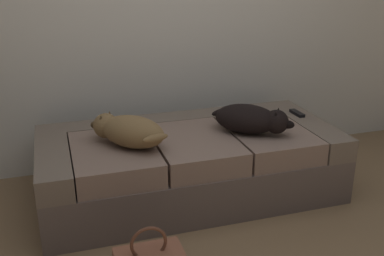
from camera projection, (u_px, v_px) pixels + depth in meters
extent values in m
cube|color=#655853|center=(190.00, 173.00, 3.09)|extent=(1.94, 0.91, 0.30)
cube|color=#74665A|center=(53.00, 159.00, 2.77)|extent=(0.20, 0.91, 0.15)
cube|color=#74665A|center=(306.00, 129.00, 3.26)|extent=(0.20, 0.91, 0.15)
cube|color=#74665A|center=(175.00, 125.00, 3.33)|extent=(1.54, 0.20, 0.15)
cube|color=gray|center=(114.00, 159.00, 2.78)|extent=(0.50, 0.69, 0.15)
cube|color=gray|center=(194.00, 149.00, 2.93)|extent=(0.50, 0.69, 0.15)
cube|color=gray|center=(267.00, 140.00, 3.07)|extent=(0.50, 0.69, 0.15)
ellipsoid|color=olive|center=(133.00, 132.00, 2.74)|extent=(0.46, 0.46, 0.19)
sphere|color=olive|center=(106.00, 126.00, 2.82)|extent=(0.16, 0.16, 0.16)
ellipsoid|color=#4F3D26|center=(97.00, 125.00, 2.86)|extent=(0.11, 0.11, 0.05)
cone|color=#4F3D26|center=(101.00, 119.00, 2.77)|extent=(0.04, 0.04, 0.05)
cone|color=#4F3D26|center=(110.00, 115.00, 2.84)|extent=(0.04, 0.04, 0.05)
ellipsoid|color=olive|center=(155.00, 138.00, 2.62)|extent=(0.17, 0.09, 0.05)
ellipsoid|color=black|center=(246.00, 119.00, 2.96)|extent=(0.47, 0.44, 0.19)
sphere|color=black|center=(276.00, 122.00, 2.89)|extent=(0.15, 0.15, 0.15)
ellipsoid|color=black|center=(287.00, 124.00, 2.87)|extent=(0.11, 0.10, 0.05)
cone|color=black|center=(278.00, 111.00, 2.91)|extent=(0.04, 0.04, 0.04)
cone|color=black|center=(276.00, 115.00, 2.83)|extent=(0.04, 0.04, 0.04)
ellipsoid|color=black|center=(221.00, 112.00, 3.06)|extent=(0.17, 0.10, 0.04)
cube|color=black|center=(297.00, 113.00, 3.33)|extent=(0.05, 0.15, 0.02)
torus|color=brown|center=(149.00, 243.00, 2.10)|extent=(0.18, 0.02, 0.18)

